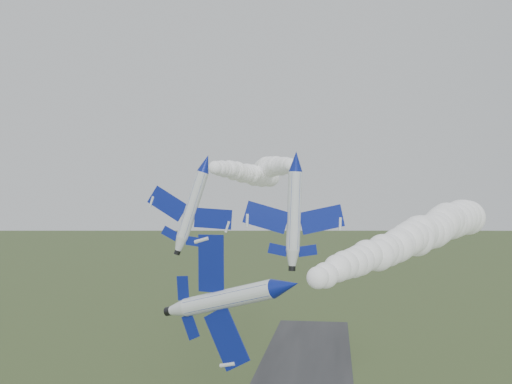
% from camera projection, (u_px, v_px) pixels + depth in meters
% --- Properties ---
extents(jet_lead, '(6.97, 11.83, 9.86)m').
position_uv_depth(jet_lead, '(285.00, 286.00, 40.51)').
color(jet_lead, white).
extents(smoke_trail_jet_lead, '(28.61, 58.68, 5.62)m').
position_uv_depth(smoke_trail_jet_lead, '(417.00, 236.00, 68.90)').
color(smoke_trail_jet_lead, white).
extents(jet_pair_left, '(10.21, 12.88, 4.16)m').
position_uv_depth(jet_pair_left, '(205.00, 163.00, 70.01)').
color(jet_pair_left, white).
extents(smoke_trail_jet_pair_left, '(5.53, 70.69, 4.59)m').
position_uv_depth(smoke_trail_jet_pair_left, '(250.00, 174.00, 108.43)').
color(smoke_trail_jet_pair_left, white).
extents(jet_pair_right, '(12.22, 14.38, 3.58)m').
position_uv_depth(jet_pair_right, '(296.00, 161.00, 68.70)').
color(jet_pair_right, white).
extents(smoke_trail_jet_pair_right, '(17.08, 64.56, 4.53)m').
position_uv_depth(smoke_trail_jet_pair_right, '(273.00, 167.00, 105.32)').
color(smoke_trail_jet_pair_right, white).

